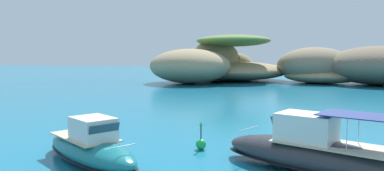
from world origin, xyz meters
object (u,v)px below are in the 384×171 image
object	(u,v)px
motorboat_charcoal	(315,153)
islet_large	(219,65)
islet_small	(348,66)
motorboat_teal	(90,147)
channel_buoy	(201,143)

from	to	relation	value
motorboat_charcoal	islet_large	bearing A→B (deg)	104.04
islet_small	motorboat_charcoal	bearing A→B (deg)	-101.12
motorboat_teal	channel_buoy	size ratio (longest dim) A/B	4.96
islet_small	channel_buoy	xyz separation A→B (m)	(-16.38, -53.20, -2.97)
islet_small	motorboat_charcoal	xyz separation A→B (m)	(-10.92, -55.57, -2.47)
islet_small	motorboat_teal	distance (m)	60.49
motorboat_teal	motorboat_charcoal	bearing A→B (deg)	6.79
islet_large	islet_small	size ratio (longest dim) A/B	1.22
motorboat_teal	islet_large	bearing A→B (deg)	94.25
motorboat_teal	motorboat_charcoal	xyz separation A→B (m)	(9.87, 1.18, 0.11)
motorboat_teal	channel_buoy	world-z (taller)	motorboat_teal
motorboat_charcoal	islet_small	bearing A→B (deg)	78.88
islet_large	motorboat_teal	world-z (taller)	islet_large
islet_large	motorboat_charcoal	distance (m)	58.46
channel_buoy	motorboat_charcoal	bearing A→B (deg)	-23.44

